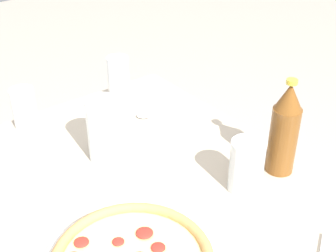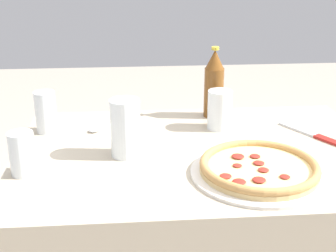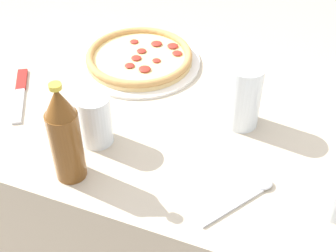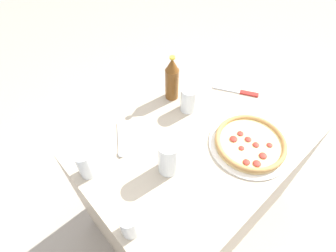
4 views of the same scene
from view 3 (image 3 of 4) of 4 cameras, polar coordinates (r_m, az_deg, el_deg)
The scene contains 7 objects.
table at distance 1.42m, azimuth -0.93°, elevation -9.41°, with size 1.02×0.70×0.74m.
pizza_salami at distance 1.31m, azimuth -3.50°, elevation 8.28°, with size 0.34×0.34×0.04m.
glass_mango_juice at distance 1.04m, azimuth -8.87°, elevation 0.64°, with size 0.07×0.07×0.12m.
glass_cola at distance 1.08m, azimuth 9.17°, elevation 3.31°, with size 0.08×0.08×0.16m.
beer_bottle at distance 0.94m, azimuth -12.49°, elevation -1.09°, with size 0.06×0.06×0.23m.
knife at distance 1.26m, azimuth -17.57°, elevation 3.93°, with size 0.14×0.21×0.01m.
spoon at distance 0.96m, azimuth 9.45°, elevation -8.45°, with size 0.12×0.17×0.01m.
Camera 3 is at (0.35, -0.84, 1.46)m, focal length 50.00 mm.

